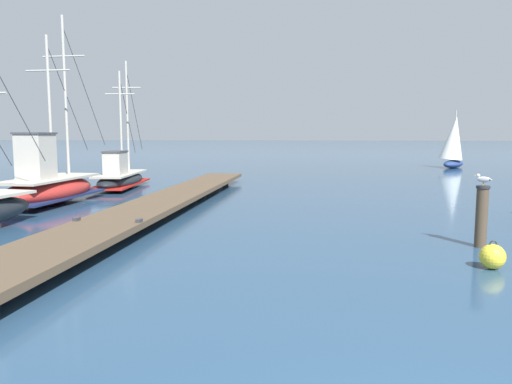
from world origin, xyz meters
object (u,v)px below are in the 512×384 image
mooring_buoy (493,256)px  mooring_piling (482,215)px  fishing_boat_1 (120,177)px  distant_sailboat (454,143)px  fishing_boat_2 (48,185)px  perched_seagull (484,179)px

mooring_buoy → mooring_piling: bearing=78.4°
fishing_boat_1 → distant_sailboat: fishing_boat_1 is taller
mooring_buoy → fishing_boat_1: bearing=134.7°
fishing_boat_2 → mooring_piling: (13.48, -5.36, 0.02)m
fishing_boat_1 → mooring_piling: size_ratio=4.98×
fishing_boat_2 → mooring_buoy: (13.09, -7.24, -0.48)m
fishing_boat_2 → perched_seagull: (13.48, -5.37, 0.84)m
perched_seagull → fishing_boat_2: bearing=158.3°
fishing_boat_1 → perched_seagull: (12.94, -10.83, 1.02)m
perched_seagull → distant_sailboat: (6.76, 27.29, 0.35)m
fishing_boat_2 → mooring_buoy: size_ratio=12.95×
fishing_boat_1 → fishing_boat_2: 5.49m
fishing_boat_1 → mooring_piling: bearing=-39.9°
perched_seagull → distant_sailboat: 28.11m
mooring_piling → distant_sailboat: (6.76, 27.29, 1.17)m
mooring_piling → fishing_boat_1: bearing=140.1°
mooring_buoy → fishing_boat_2: bearing=151.0°
fishing_boat_1 → distant_sailboat: 25.71m
fishing_boat_2 → distant_sailboat: fishing_boat_2 is taller
mooring_piling → perched_seagull: size_ratio=4.03×
fishing_boat_2 → mooring_piling: bearing=-21.7°
mooring_buoy → distant_sailboat: bearing=76.2°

